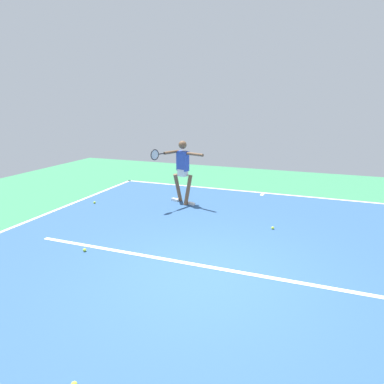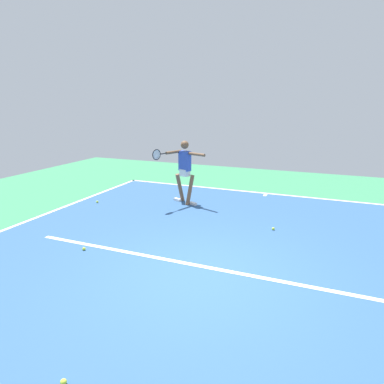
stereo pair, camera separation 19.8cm
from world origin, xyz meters
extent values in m
plane|color=#388456|center=(0.00, 0.00, 0.00)|extent=(19.84, 19.84, 0.00)
cube|color=#2D5484|center=(0.00, 0.00, 0.00)|extent=(10.12, 11.76, 0.00)
cube|color=white|center=(0.00, -5.83, 0.00)|extent=(10.12, 0.10, 0.01)
cube|color=white|center=(0.00, -0.33, 0.00)|extent=(7.59, 0.10, 0.01)
cube|color=white|center=(0.00, -5.63, 0.00)|extent=(0.10, 0.30, 0.01)
cylinder|color=brown|center=(1.84, -3.80, 0.42)|extent=(0.22, 0.35, 0.87)
cube|color=white|center=(1.73, -3.76, 0.04)|extent=(0.26, 0.18, 0.07)
cylinder|color=brown|center=(2.21, -3.93, 0.42)|extent=(0.22, 0.35, 0.87)
cube|color=white|center=(2.32, -3.97, 0.04)|extent=(0.26, 0.18, 0.07)
cube|color=white|center=(2.02, -3.87, 0.90)|extent=(0.30, 0.27, 0.20)
cube|color=#334CB2|center=(2.02, -3.87, 1.24)|extent=(0.38, 0.28, 0.56)
sphere|color=brown|center=(2.02, -3.87, 1.70)|extent=(0.23, 0.23, 0.23)
cylinder|color=brown|center=(1.60, -3.71, 1.47)|extent=(0.56, 0.26, 0.08)
cylinder|color=brown|center=(2.28, -3.66, 1.50)|extent=(0.26, 0.56, 0.08)
cylinder|color=black|center=(2.41, -3.29, 1.50)|extent=(0.10, 0.22, 0.03)
torus|color=black|center=(2.49, -3.06, 1.50)|extent=(0.12, 0.28, 0.29)
cylinder|color=silver|center=(2.49, -3.06, 1.50)|extent=(0.09, 0.24, 0.25)
sphere|color=#C6E53D|center=(4.40, -2.88, 0.03)|extent=(0.07, 0.07, 0.07)
sphere|color=#C6E53D|center=(2.57, -0.08, 0.03)|extent=(0.07, 0.07, 0.07)
sphere|color=#C6E53D|center=(-0.73, -2.62, 0.03)|extent=(0.07, 0.07, 0.07)
camera|label=1|loc=(-1.54, 4.83, 2.81)|focal=31.28mm
camera|label=2|loc=(-1.73, 4.76, 2.81)|focal=31.28mm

